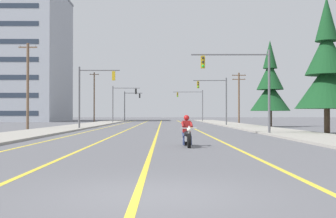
% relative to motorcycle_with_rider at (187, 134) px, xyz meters
% --- Properties ---
extents(ground_plane, '(400.00, 400.00, 0.00)m').
position_rel_motorcycle_with_rider_xyz_m(ground_plane, '(-1.30, -11.93, -0.59)').
color(ground_plane, '#5B5B60').
extents(lane_stripe_center, '(0.16, 100.00, 0.01)m').
position_rel_motorcycle_with_rider_xyz_m(lane_stripe_center, '(-1.58, 33.07, -0.58)').
color(lane_stripe_center, yellow).
rests_on(lane_stripe_center, ground).
extents(lane_stripe_left, '(0.16, 100.00, 0.01)m').
position_rel_motorcycle_with_rider_xyz_m(lane_stripe_left, '(-4.54, 33.07, -0.58)').
color(lane_stripe_left, yellow).
rests_on(lane_stripe_left, ground).
extents(lane_stripe_right, '(0.16, 100.00, 0.01)m').
position_rel_motorcycle_with_rider_xyz_m(lane_stripe_right, '(2.08, 33.07, -0.58)').
color(lane_stripe_right, yellow).
rests_on(lane_stripe_right, ground).
extents(lane_stripe_far_left, '(0.16, 100.00, 0.01)m').
position_rel_motorcycle_with_rider_xyz_m(lane_stripe_far_left, '(-7.58, 33.07, -0.58)').
color(lane_stripe_far_left, yellow).
rests_on(lane_stripe_far_left, ground).
extents(sidewalk_kerb_right, '(4.40, 110.00, 0.14)m').
position_rel_motorcycle_with_rider_xyz_m(sidewalk_kerb_right, '(8.42, 28.07, -0.52)').
color(sidewalk_kerb_right, '#9E998E').
rests_on(sidewalk_kerb_right, ground).
extents(sidewalk_kerb_left, '(4.40, 110.00, 0.14)m').
position_rel_motorcycle_with_rider_xyz_m(sidewalk_kerb_left, '(-11.03, 28.07, -0.52)').
color(sidewalk_kerb_left, '#9E998E').
rests_on(sidewalk_kerb_left, ground).
extents(motorcycle_with_rider, '(0.70, 2.19, 1.46)m').
position_rel_motorcycle_with_rider_xyz_m(motorcycle_with_rider, '(0.00, 0.00, 0.00)').
color(motorcycle_with_rider, black).
rests_on(motorcycle_with_rider, ground).
extents(traffic_signal_near_right, '(5.78, 0.37, 6.20)m').
position_rel_motorcycle_with_rider_xyz_m(traffic_signal_near_right, '(4.94, 11.48, 3.57)').
color(traffic_signal_near_right, '#56565B').
rests_on(traffic_signal_near_right, ground).
extents(traffic_signal_near_left, '(4.09, 0.37, 6.20)m').
position_rel_motorcycle_with_rider_xyz_m(traffic_signal_near_left, '(-8.31, 22.94, 3.46)').
color(traffic_signal_near_left, '#56565B').
rests_on(traffic_signal_near_left, ground).
extents(traffic_signal_mid_right, '(4.35, 0.39, 6.20)m').
position_rel_motorcycle_with_rider_xyz_m(traffic_signal_mid_right, '(5.77, 35.65, 3.48)').
color(traffic_signal_mid_right, '#56565B').
rests_on(traffic_signal_mid_right, ground).
extents(traffic_signal_mid_left, '(4.61, 0.47, 6.20)m').
position_rel_motorcycle_with_rider_xyz_m(traffic_signal_mid_left, '(-8.24, 52.10, 3.49)').
color(traffic_signal_mid_left, '#56565B').
rests_on(traffic_signal_mid_left, ground).
extents(traffic_signal_far_right, '(5.84, 0.48, 6.20)m').
position_rel_motorcycle_with_rider_xyz_m(traffic_signal_far_right, '(4.83, 64.48, 3.57)').
color(traffic_signal_far_right, '#56565B').
rests_on(traffic_signal_far_right, ground).
extents(traffic_signal_far_left, '(3.73, 0.52, 6.20)m').
position_rel_motorcycle_with_rider_xyz_m(traffic_signal_far_left, '(-8.11, 69.49, 3.44)').
color(traffic_signal_far_left, '#56565B').
rests_on(traffic_signal_far_left, ground).
extents(utility_pole_left_near, '(1.82, 0.26, 8.54)m').
position_rel_motorcycle_with_rider_xyz_m(utility_pole_left_near, '(-14.55, 22.97, 3.86)').
color(utility_pole_left_near, brown).
rests_on(utility_pole_left_near, ground).
extents(utility_pole_right_far, '(2.25, 0.26, 8.12)m').
position_rel_motorcycle_with_rider_xyz_m(utility_pole_right_far, '(10.97, 49.00, 3.83)').
color(utility_pole_right_far, brown).
rests_on(utility_pole_right_far, ground).
extents(utility_pole_left_far, '(1.84, 0.26, 9.76)m').
position_rel_motorcycle_with_rider_xyz_m(utility_pole_left_far, '(-14.80, 65.54, 4.48)').
color(utility_pole_left_far, brown).
rests_on(utility_pole_left_far, ground).
extents(conifer_tree_right_verge_near, '(4.67, 4.67, 10.29)m').
position_rel_motorcycle_with_rider_xyz_m(conifer_tree_right_verge_near, '(11.06, 12.03, 4.13)').
color(conifer_tree_right_verge_near, '#423023').
rests_on(conifer_tree_right_verge_near, ground).
extents(conifer_tree_right_verge_far, '(4.62, 4.62, 10.18)m').
position_rel_motorcycle_with_rider_xyz_m(conifer_tree_right_verge_far, '(11.41, 30.52, 4.08)').
color(conifer_tree_right_verge_far, '#423023').
rests_on(conifer_tree_right_verge_far, ground).
extents(apartment_building_far_left_block, '(25.32, 20.94, 27.03)m').
position_rel_motorcycle_with_rider_xyz_m(apartment_building_far_left_block, '(-34.77, 70.51, 12.93)').
color(apartment_building_far_left_block, '#999EA8').
rests_on(apartment_building_far_left_block, ground).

